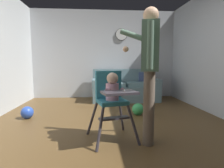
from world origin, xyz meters
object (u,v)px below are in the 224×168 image
object	(u,v)px
toy_ball_second	(27,112)
adult_standing	(149,68)
toy_ball	(138,109)
wall_clock	(121,34)
couch	(125,88)
high_chair	(112,93)

from	to	relation	value
toy_ball_second	adult_standing	bearing A→B (deg)	-31.58
toy_ball	wall_clock	world-z (taller)	wall_clock
wall_clock	couch	bearing A→B (deg)	-84.00
couch	toy_ball	distance (m)	1.55
couch	toy_ball	bearing A→B (deg)	0.94
adult_standing	wall_clock	bearing A→B (deg)	-75.41
high_chair	wall_clock	bearing A→B (deg)	156.63
couch	high_chair	world-z (taller)	high_chair
couch	toy_ball_second	size ratio (longest dim) A/B	7.88
couch	high_chair	bearing A→B (deg)	-12.45
couch	adult_standing	world-z (taller)	adult_standing
high_chair	couch	bearing A→B (deg)	153.90
couch	adult_standing	distance (m)	2.87
couch	wall_clock	size ratio (longest dim) A/B	5.08
high_chair	wall_clock	size ratio (longest dim) A/B	2.62
high_chair	toy_ball_second	bearing A→B (deg)	-139.10
adult_standing	toy_ball	xyz separation A→B (m)	(0.15, 1.27, -0.85)
couch	high_chair	distance (m)	2.74
high_chair	toy_ball	world-z (taller)	high_chair
wall_clock	high_chair	bearing A→B (deg)	-99.72
toy_ball	wall_clock	distance (m)	2.67
toy_ball	toy_ball_second	xyz separation A→B (m)	(-2.12, -0.06, -0.00)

